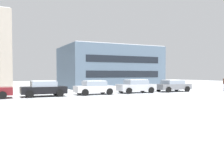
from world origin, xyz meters
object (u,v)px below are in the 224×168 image
Objects in this scene: parked_car_gray at (173,85)px; parked_car_white at (94,87)px; parked_car_silver at (136,86)px; parked_car_black at (44,88)px.

parked_car_white is at bearing -179.82° from parked_car_gray.
parked_car_silver is (4.88, 0.14, 0.03)m from parked_car_white.
parked_car_silver reaches higher than parked_car_black.
parked_car_gray is at bearing -0.42° from parked_car_black.
parked_car_gray is (14.64, -0.11, -0.03)m from parked_car_black.
parked_car_silver is at bearing 0.02° from parked_car_black.
parked_car_silver reaches higher than parked_car_white.
parked_car_silver is (9.76, 0.00, 0.01)m from parked_car_black.
parked_car_gray is (4.88, -0.11, -0.04)m from parked_car_silver.
parked_car_white reaches higher than parked_car_gray.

